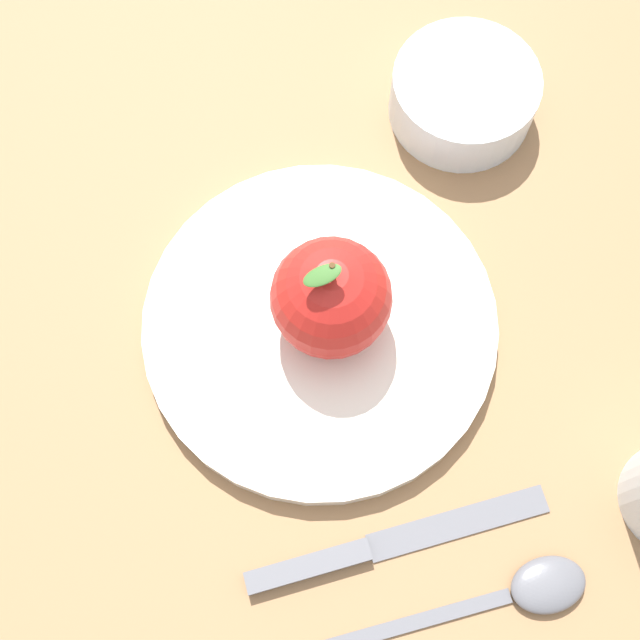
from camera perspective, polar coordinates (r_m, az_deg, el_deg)
name	(u,v)px	position (r m, az deg, el deg)	size (l,w,h in m)	color
ground_plane	(347,345)	(0.58, 1.86, -1.70)	(2.40, 2.40, 0.00)	olive
dinner_plate	(320,325)	(0.57, 0.00, -0.35)	(0.24, 0.24, 0.02)	silver
apple	(334,295)	(0.53, 0.96, 1.69)	(0.08, 0.08, 0.09)	#B21E19
side_bowl	(464,92)	(0.65, 9.85, 15.13)	(0.11, 0.11, 0.04)	silver
knife	(370,548)	(0.55, 3.45, -15.35)	(0.19, 0.10, 0.01)	#59595E
spoon	(519,593)	(0.56, 13.50, -17.71)	(0.16, 0.09, 0.01)	#59595E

